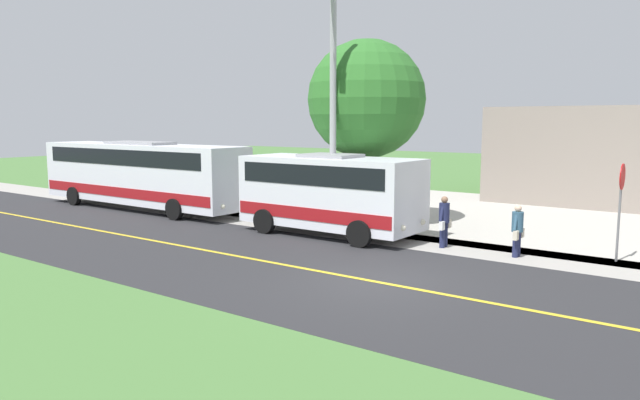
{
  "coord_description": "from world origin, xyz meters",
  "views": [
    {
      "loc": [
        12.75,
        7.59,
        4.09
      ],
      "look_at": [
        -3.5,
        -4.32,
        1.4
      ],
      "focal_mm": 33.29,
      "sensor_mm": 36.0,
      "label": 1
    }
  ],
  "objects_px": {
    "street_light_pole": "(331,100)",
    "pedestrian_with_bags": "(517,229)",
    "shuttle_bus_front": "(330,191)",
    "pedestrian_waiting": "(444,220)",
    "transit_bus_rear": "(141,172)",
    "tree_curbside": "(366,99)",
    "stop_sign": "(621,195)"
  },
  "relations": [
    {
      "from": "street_light_pole",
      "to": "pedestrian_with_bags",
      "type": "bearing_deg",
      "value": 90.77
    },
    {
      "from": "pedestrian_with_bags",
      "to": "street_light_pole",
      "type": "distance_m",
      "value": 7.91
    },
    {
      "from": "shuttle_bus_front",
      "to": "pedestrian_waiting",
      "type": "distance_m",
      "value": 4.34
    },
    {
      "from": "transit_bus_rear",
      "to": "tree_curbside",
      "type": "bearing_deg",
      "value": 105.62
    },
    {
      "from": "transit_bus_rear",
      "to": "pedestrian_waiting",
      "type": "xyz_separation_m",
      "value": [
        -0.46,
        15.01,
        -0.83
      ]
    },
    {
      "from": "pedestrian_with_bags",
      "to": "pedestrian_waiting",
      "type": "height_order",
      "value": "pedestrian_waiting"
    },
    {
      "from": "shuttle_bus_front",
      "to": "pedestrian_with_bags",
      "type": "height_order",
      "value": "shuttle_bus_front"
    },
    {
      "from": "shuttle_bus_front",
      "to": "tree_curbside",
      "type": "xyz_separation_m",
      "value": [
        -2.84,
        -0.28,
        3.32
      ]
    },
    {
      "from": "transit_bus_rear",
      "to": "pedestrian_waiting",
      "type": "relative_size",
      "value": 7.2
    },
    {
      "from": "street_light_pole",
      "to": "tree_curbside",
      "type": "height_order",
      "value": "street_light_pole"
    },
    {
      "from": "pedestrian_with_bags",
      "to": "stop_sign",
      "type": "height_order",
      "value": "stop_sign"
    },
    {
      "from": "stop_sign",
      "to": "tree_curbside",
      "type": "xyz_separation_m",
      "value": [
        -1.3,
        -9.48,
        2.97
      ]
    },
    {
      "from": "tree_curbside",
      "to": "shuttle_bus_front",
      "type": "bearing_deg",
      "value": 5.61
    },
    {
      "from": "pedestrian_with_bags",
      "to": "tree_curbside",
      "type": "height_order",
      "value": "tree_curbside"
    },
    {
      "from": "shuttle_bus_front",
      "to": "transit_bus_rear",
      "type": "bearing_deg",
      "value": -89.53
    },
    {
      "from": "stop_sign",
      "to": "street_light_pole",
      "type": "relative_size",
      "value": 0.33
    },
    {
      "from": "shuttle_bus_front",
      "to": "street_light_pole",
      "type": "xyz_separation_m",
      "value": [
        -0.32,
        -0.2,
        3.22
      ]
    },
    {
      "from": "transit_bus_rear",
      "to": "pedestrian_waiting",
      "type": "bearing_deg",
      "value": 91.76
    },
    {
      "from": "shuttle_bus_front",
      "to": "street_light_pole",
      "type": "bearing_deg",
      "value": -148.3
    },
    {
      "from": "transit_bus_rear",
      "to": "tree_curbside",
      "type": "distance_m",
      "value": 11.33
    },
    {
      "from": "shuttle_bus_front",
      "to": "pedestrian_waiting",
      "type": "relative_size",
      "value": 4.02
    },
    {
      "from": "pedestrian_with_bags",
      "to": "tree_curbside",
      "type": "bearing_deg",
      "value": -109.31
    },
    {
      "from": "shuttle_bus_front",
      "to": "street_light_pole",
      "type": "distance_m",
      "value": 3.25
    },
    {
      "from": "tree_curbside",
      "to": "pedestrian_with_bags",
      "type": "bearing_deg",
      "value": 70.69
    },
    {
      "from": "stop_sign",
      "to": "pedestrian_with_bags",
      "type": "bearing_deg",
      "value": -66.5
    },
    {
      "from": "street_light_pole",
      "to": "tree_curbside",
      "type": "xyz_separation_m",
      "value": [
        -2.51,
        -0.08,
        0.1
      ]
    },
    {
      "from": "stop_sign",
      "to": "street_light_pole",
      "type": "xyz_separation_m",
      "value": [
        1.21,
        -9.4,
        2.87
      ]
    },
    {
      "from": "street_light_pole",
      "to": "transit_bus_rear",
      "type": "bearing_deg",
      "value": -87.76
    },
    {
      "from": "pedestrian_with_bags",
      "to": "pedestrian_waiting",
      "type": "xyz_separation_m",
      "value": [
        0.04,
        -2.36,
        0.05
      ]
    },
    {
      "from": "transit_bus_rear",
      "to": "street_light_pole",
      "type": "relative_size",
      "value": 1.37
    },
    {
      "from": "shuttle_bus_front",
      "to": "stop_sign",
      "type": "xyz_separation_m",
      "value": [
        -1.54,
        9.2,
        0.36
      ]
    },
    {
      "from": "shuttle_bus_front",
      "to": "transit_bus_rear",
      "type": "xyz_separation_m",
      "value": [
        0.09,
        -10.74,
        0.12
      ]
    }
  ]
}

